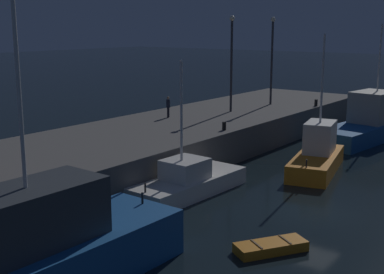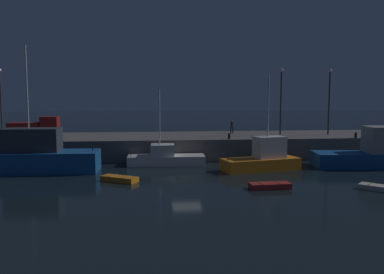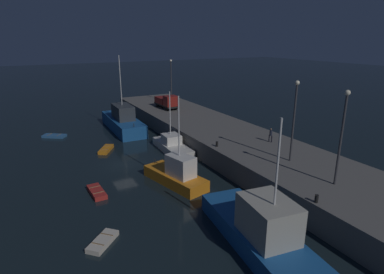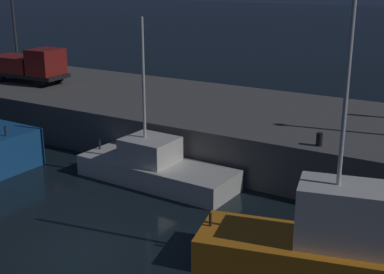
{
  "view_description": "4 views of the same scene",
  "coord_description": "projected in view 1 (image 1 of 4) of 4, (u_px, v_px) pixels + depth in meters",
  "views": [
    {
      "loc": [
        -24.55,
        -10.62,
        9.55
      ],
      "look_at": [
        2.2,
        9.56,
        2.41
      ],
      "focal_mm": 49.02,
      "sensor_mm": 36.0,
      "label": 1
    },
    {
      "loc": [
        -3.07,
        -33.55,
        7.04
      ],
      "look_at": [
        1.17,
        6.77,
        2.89
      ],
      "focal_mm": 37.17,
      "sensor_mm": 36.0,
      "label": 2
    },
    {
      "loc": [
        34.4,
        -9.58,
        14.2
      ],
      "look_at": [
        2.1,
        7.92,
        2.76
      ],
      "focal_mm": 30.01,
      "sensor_mm": 36.0,
      "label": 3
    },
    {
      "loc": [
        12.09,
        -12.32,
        9.54
      ],
      "look_at": [
        0.25,
        7.35,
        2.44
      ],
      "focal_mm": 49.5,
      "sensor_mm": 36.0,
      "label": 4
    }
  ],
  "objects": [
    {
      "name": "bollard_west",
      "position": [
        316.0,
        103.0,
        47.63
      ],
      "size": [
        0.28,
        0.28,
        0.62
      ],
      "primitive_type": "cylinder",
      "color": "black",
      "rests_on": "pier_quay"
    },
    {
      "name": "dinghy_red_small",
      "position": [
        271.0,
        247.0,
        22.55
      ],
      "size": [
        3.27,
        2.63,
        0.47
      ],
      "color": "orange",
      "rests_on": "ground"
    },
    {
      "name": "ground_plane",
      "position": [
        312.0,
        212.0,
        27.41
      ],
      "size": [
        320.0,
        320.0,
        0.0
      ],
      "primitive_type": "plane",
      "color": "black"
    },
    {
      "name": "fishing_trawler_green",
      "position": [
        317.0,
        154.0,
        35.04
      ],
      "size": [
        7.86,
        4.22,
        9.05
      ],
      "color": "orange",
      "rests_on": "ground"
    },
    {
      "name": "dockworker",
      "position": [
        168.0,
        106.0,
        41.56
      ],
      "size": [
        0.42,
        0.42,
        1.68
      ],
      "color": "black",
      "rests_on": "pier_quay"
    },
    {
      "name": "bollard_central",
      "position": [
        224.0,
        126.0,
        36.65
      ],
      "size": [
        0.28,
        0.28,
        0.58
      ],
      "primitive_type": "cylinder",
      "color": "black",
      "rests_on": "pier_quay"
    },
    {
      "name": "pier_quay",
      "position": [
        123.0,
        152.0,
        35.26
      ],
      "size": [
        59.39,
        10.6,
        2.38
      ],
      "color": "#5B5956",
      "rests_on": "ground"
    },
    {
      "name": "lamp_post_central",
      "position": [
        272.0,
        54.0,
        47.87
      ],
      "size": [
        0.44,
        0.44,
        7.96
      ],
      "color": "#38383D",
      "rests_on": "pier_quay"
    },
    {
      "name": "fishing_boat_white",
      "position": [
        188.0,
        182.0,
        30.16
      ],
      "size": [
        7.97,
        2.95,
        7.73
      ],
      "color": "silver",
      "rests_on": "ground"
    },
    {
      "name": "fishing_boat_blue",
      "position": [
        370.0,
        123.0,
        45.01
      ],
      "size": [
        13.29,
        5.24,
        9.71
      ],
      "color": "#195193",
      "rests_on": "ground"
    },
    {
      "name": "lamp_post_east",
      "position": [
        232.0,
        56.0,
        43.73
      ],
      "size": [
        0.44,
        0.44,
        7.99
      ],
      "color": "#38383D",
      "rests_on": "pier_quay"
    },
    {
      "name": "fishing_trawler_red",
      "position": [
        29.0,
        261.0,
        18.46
      ],
      "size": [
        12.98,
        4.01,
        11.67
      ],
      "color": "#195193",
      "rests_on": "ground"
    }
  ]
}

